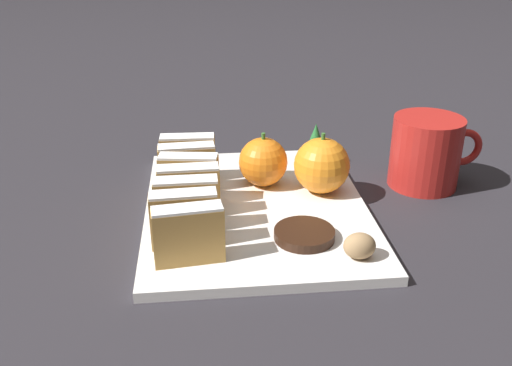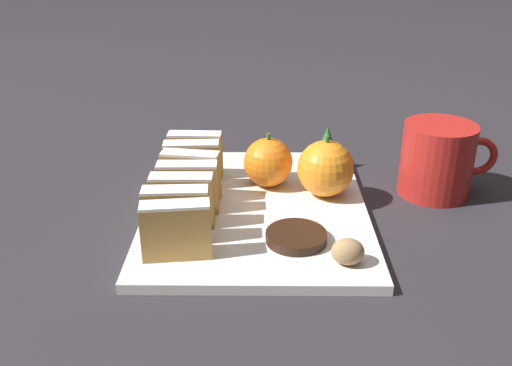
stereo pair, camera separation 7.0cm
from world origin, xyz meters
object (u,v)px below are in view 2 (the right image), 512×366
(orange_far, at_px, (268,162))
(chocolate_cookie, at_px, (296,237))
(orange_near, at_px, (325,169))
(walnut, at_px, (348,252))
(coffee_mug, at_px, (438,159))

(orange_far, height_order, chocolate_cookie, orange_far)
(orange_near, bearing_deg, walnut, -87.28)
(orange_near, height_order, chocolate_cookie, orange_near)
(chocolate_cookie, distance_m, coffee_mug, 0.25)
(orange_far, xyz_separation_m, chocolate_cookie, (0.03, -0.15, -0.03))
(walnut, distance_m, coffee_mug, 0.24)
(orange_near, xyz_separation_m, walnut, (0.01, -0.16, -0.02))
(orange_near, relative_size, walnut, 2.32)
(walnut, relative_size, coffee_mug, 0.27)
(orange_near, xyz_separation_m, chocolate_cookie, (-0.04, -0.12, -0.03))
(chocolate_cookie, bearing_deg, orange_far, 101.58)
(chocolate_cookie, xyz_separation_m, coffee_mug, (0.19, 0.15, 0.03))
(orange_near, relative_size, chocolate_cookie, 1.18)
(chocolate_cookie, bearing_deg, orange_near, 70.00)
(walnut, relative_size, chocolate_cookie, 0.51)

